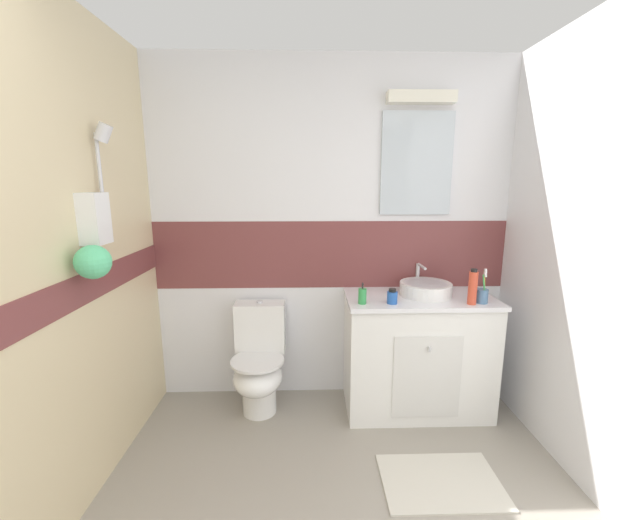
# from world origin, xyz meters

# --- Properties ---
(wall_back_tiled) EXTENTS (3.20, 0.20, 2.50)m
(wall_back_tiled) POSITION_xyz_m (0.01, 2.45, 1.26)
(wall_back_tiled) COLOR white
(wall_back_tiled) RESTS_ON ground_plane
(wall_left_shower_alcove) EXTENTS (0.28, 3.48, 2.50)m
(wall_left_shower_alcove) POSITION_xyz_m (-1.35, 1.20, 1.25)
(wall_left_shower_alcove) COLOR beige
(wall_left_shower_alcove) RESTS_ON ground_plane
(vanity_cabinet) EXTENTS (1.02, 0.53, 0.85)m
(vanity_cabinet) POSITION_xyz_m (0.61, 2.15, 0.43)
(vanity_cabinet) COLOR white
(vanity_cabinet) RESTS_ON ground_plane
(sink_basin) EXTENTS (0.36, 0.40, 0.19)m
(sink_basin) POSITION_xyz_m (0.65, 2.18, 0.90)
(sink_basin) COLOR white
(sink_basin) RESTS_ON vanity_cabinet
(toilet) EXTENTS (0.37, 0.50, 0.78)m
(toilet) POSITION_xyz_m (-0.53, 2.16, 0.36)
(toilet) COLOR white
(toilet) RESTS_ON ground_plane
(toothbrush_cup) EXTENTS (0.08, 0.08, 0.23)m
(toothbrush_cup) POSITION_xyz_m (0.97, 1.99, 0.90)
(toothbrush_cup) COLOR #4C7299
(toothbrush_cup) RESTS_ON vanity_cabinet
(soap_dispenser) EXTENTS (0.05, 0.05, 0.14)m
(soap_dispenser) POSITION_xyz_m (0.18, 1.99, 0.90)
(soap_dispenser) COLOR green
(soap_dispenser) RESTS_ON vanity_cabinet
(hair_gel_jar) EXTENTS (0.07, 0.07, 0.10)m
(hair_gel_jar) POSITION_xyz_m (0.38, 1.99, 0.90)
(hair_gel_jar) COLOR #2659B2
(hair_gel_jar) RESTS_ON vanity_cabinet
(shampoo_bottle_tall) EXTENTS (0.06, 0.06, 0.24)m
(shampoo_bottle_tall) POSITION_xyz_m (0.89, 1.96, 0.96)
(shampoo_bottle_tall) COLOR #D84C33
(shampoo_bottle_tall) RESTS_ON vanity_cabinet
(bath_mat) EXTENTS (0.65, 0.43, 0.01)m
(bath_mat) POSITION_xyz_m (0.56, 1.41, 0.01)
(bath_mat) COLOR beige
(bath_mat) RESTS_ON ground_plane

